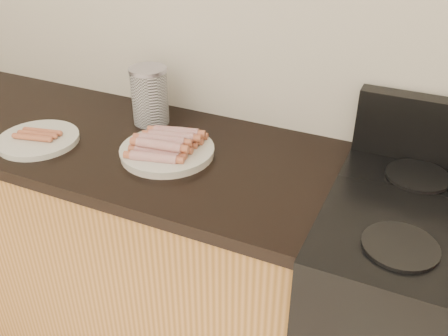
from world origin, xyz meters
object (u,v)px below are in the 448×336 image
at_px(mug, 150,106).
at_px(side_plate, 38,140).
at_px(main_plate, 167,152).
at_px(canister, 150,96).

bearing_deg(mug, side_plate, -130.29).
relative_size(main_plate, canister, 1.46).
xyz_separation_m(canister, mug, (-0.01, 0.01, -0.04)).
bearing_deg(side_plate, canister, 48.07).
distance_m(main_plate, canister, 0.26).
bearing_deg(main_plate, mug, 133.59).
xyz_separation_m(main_plate, mug, (-0.18, 0.19, 0.05)).
bearing_deg(canister, side_plate, -131.93).
relative_size(side_plate, canister, 1.31).
height_order(main_plate, mug, mug).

